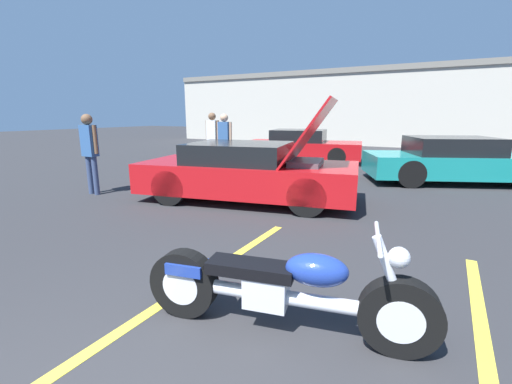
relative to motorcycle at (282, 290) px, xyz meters
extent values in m
cube|color=yellow|center=(-1.19, 0.14, -0.38)|extent=(0.12, 4.68, 0.01)
cube|color=beige|center=(-0.29, 20.07, 1.82)|extent=(32.00, 4.00, 4.40)
cube|color=slate|center=(-0.29, 20.07, 3.87)|extent=(32.00, 4.20, 0.30)
cylinder|color=black|center=(0.90, 0.19, -0.07)|extent=(0.64, 0.29, 0.62)
cylinder|color=black|center=(-0.88, -0.19, -0.07)|extent=(0.64, 0.29, 0.62)
cylinder|color=silver|center=(0.90, 0.19, -0.07)|extent=(0.37, 0.24, 0.34)
cylinder|color=silver|center=(-0.88, -0.19, -0.07)|extent=(0.37, 0.24, 0.34)
cylinder|color=silver|center=(0.01, 0.00, -0.06)|extent=(1.54, 0.44, 0.12)
cube|color=silver|center=(-0.13, -0.03, -0.02)|extent=(0.40, 0.31, 0.28)
ellipsoid|color=navy|center=(0.28, 0.06, 0.22)|extent=(0.55, 0.38, 0.26)
cube|color=black|center=(-0.26, -0.06, 0.16)|extent=(0.78, 0.41, 0.10)
cube|color=navy|center=(-0.84, -0.18, 0.10)|extent=(0.38, 0.29, 0.10)
cylinder|color=silver|center=(0.81, 0.17, 0.25)|extent=(0.31, 0.13, 0.62)
cylinder|color=silver|center=(0.70, 0.15, 0.54)|extent=(0.18, 0.69, 0.04)
sphere|color=silver|center=(0.85, 0.18, 0.40)|extent=(0.16, 0.16, 0.16)
cylinder|color=silver|center=(-0.41, 0.02, -0.12)|extent=(1.17, 0.34, 0.09)
cube|color=red|center=(-2.55, 3.78, 0.12)|extent=(4.77, 2.75, 0.62)
cube|color=black|center=(-2.72, 3.74, 0.63)|extent=(2.32, 2.05, 0.41)
cylinder|color=black|center=(-1.02, 3.29, -0.02)|extent=(0.75, 0.37, 0.72)
cylinder|color=black|center=(-1.36, 4.87, -0.02)|extent=(0.75, 0.37, 0.72)
cylinder|color=black|center=(-3.73, 2.70, -0.02)|extent=(0.75, 0.37, 0.72)
cylinder|color=black|center=(-4.08, 4.27, -0.02)|extent=(0.75, 0.37, 0.72)
cube|color=red|center=(-1.30, 4.06, 1.07)|extent=(1.27, 1.85, 1.31)
cube|color=#4C4C51|center=(-1.34, 4.05, 0.39)|extent=(0.80, 1.11, 0.28)
cube|color=teal|center=(1.35, 8.19, 0.09)|extent=(4.92, 3.50, 0.57)
cube|color=black|center=(1.19, 8.11, 0.61)|extent=(2.54, 2.32, 0.45)
cylinder|color=black|center=(2.33, 9.49, -0.04)|extent=(0.73, 0.48, 0.70)
cylinder|color=black|center=(0.38, 6.89, -0.04)|extent=(0.73, 0.48, 0.70)
cylinder|color=black|center=(-0.26, 8.35, -0.04)|extent=(0.73, 0.48, 0.70)
cube|color=red|center=(-3.82, 10.24, 0.09)|extent=(4.68, 2.76, 0.59)
cube|color=black|center=(-3.99, 10.21, 0.61)|extent=(2.28, 2.07, 0.46)
cylinder|color=black|center=(-2.32, 9.71, -0.06)|extent=(0.68, 0.35, 0.65)
cylinder|color=black|center=(-2.66, 11.34, -0.06)|extent=(0.68, 0.35, 0.65)
cylinder|color=black|center=(-4.98, 9.14, -0.06)|extent=(0.68, 0.35, 0.65)
cylinder|color=black|center=(-5.32, 10.78, -0.06)|extent=(0.68, 0.35, 0.65)
cylinder|color=#333338|center=(-4.97, 6.36, 0.06)|extent=(0.12, 0.12, 0.88)
cylinder|color=#333338|center=(-4.77, 6.36, 0.06)|extent=(0.12, 0.12, 0.88)
cube|color=#335B93|center=(-4.87, 6.36, 0.85)|extent=(0.36, 0.20, 0.70)
cylinder|color=tan|center=(-5.09, 6.36, 0.88)|extent=(0.08, 0.08, 0.63)
cylinder|color=tan|center=(-4.65, 6.36, 0.88)|extent=(0.08, 0.08, 0.63)
sphere|color=tan|center=(-4.87, 6.36, 1.32)|extent=(0.24, 0.24, 0.24)
cylinder|color=#38476B|center=(-6.04, 2.57, 0.06)|extent=(0.12, 0.12, 0.88)
cylinder|color=#38476B|center=(-5.84, 2.57, 0.06)|extent=(0.12, 0.12, 0.88)
cube|color=#335B93|center=(-5.94, 2.57, 0.84)|extent=(0.36, 0.20, 0.70)
cylinder|color=brown|center=(-6.16, 2.57, 0.88)|extent=(0.08, 0.08, 0.63)
cylinder|color=brown|center=(-5.72, 2.57, 0.88)|extent=(0.08, 0.08, 0.63)
sphere|color=brown|center=(-5.94, 2.57, 1.31)|extent=(0.24, 0.24, 0.24)
cylinder|color=brown|center=(-5.75, 6.83, 0.07)|extent=(0.12, 0.12, 0.90)
cylinder|color=brown|center=(-5.55, 6.83, 0.07)|extent=(0.12, 0.12, 0.90)
cube|color=white|center=(-5.65, 6.83, 0.87)|extent=(0.36, 0.20, 0.71)
cylinder|color=brown|center=(-5.87, 6.83, 0.91)|extent=(0.08, 0.08, 0.64)
cylinder|color=brown|center=(-5.43, 6.83, 0.91)|extent=(0.08, 0.08, 0.64)
sphere|color=brown|center=(-5.65, 6.83, 1.35)|extent=(0.24, 0.24, 0.24)
camera|label=1|loc=(1.07, -2.36, 1.42)|focal=24.00mm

